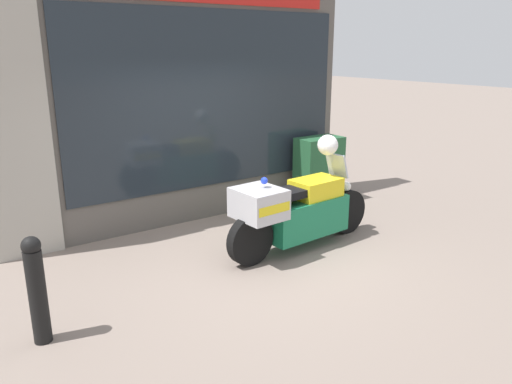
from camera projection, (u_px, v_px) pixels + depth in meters
The scene contains 7 objects.
ground_plane at pixel (259, 258), 6.57m from camera, with size 60.00×60.00×0.00m, color gray.
shop_building at pixel (160, 105), 7.41m from camera, with size 5.75×0.55×3.67m.
window_display at pixel (206, 187), 8.23m from camera, with size 4.45×0.30×1.87m.
paramedic_motorcycle at pixel (296, 211), 6.70m from camera, with size 2.48×0.67×1.24m.
utility_cabinet at pixel (319, 170), 8.76m from camera, with size 0.81×0.46×1.17m, color #235633.
white_helmet at pixel (328, 145), 6.81m from camera, with size 0.28×0.28×0.28m, color white.
street_bollard at pixel (37, 288), 4.56m from camera, with size 0.17×0.17×1.06m.
Camera 1 is at (-3.50, -4.95, 2.68)m, focal length 35.00 mm.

